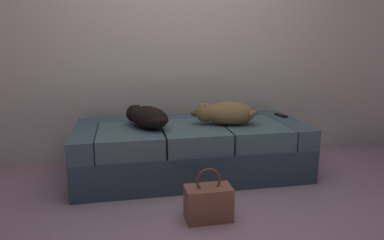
% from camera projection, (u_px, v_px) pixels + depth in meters
% --- Properties ---
extents(ground_plane, '(10.00, 10.00, 0.00)m').
position_uv_depth(ground_plane, '(221.00, 231.00, 2.32)').
color(ground_plane, '#A8818E').
extents(back_wall, '(6.40, 0.10, 2.80)m').
position_uv_depth(back_wall, '(179.00, 21.00, 3.58)').
color(back_wall, beige).
rests_on(back_wall, ground).
extents(couch, '(2.05, 0.91, 0.47)m').
position_uv_depth(couch, '(191.00, 149.00, 3.26)').
color(couch, '#344451').
rests_on(couch, ground).
extents(dog_dark, '(0.43, 0.51, 0.19)m').
position_uv_depth(dog_dark, '(146.00, 117.00, 3.06)').
color(dog_dark, black).
rests_on(dog_dark, couch).
extents(dog_tan, '(0.61, 0.35, 0.21)m').
position_uv_depth(dog_tan, '(225.00, 113.00, 3.17)').
color(dog_tan, olive).
rests_on(dog_tan, couch).
extents(tv_remote, '(0.08, 0.16, 0.02)m').
position_uv_depth(tv_remote, '(281.00, 115.00, 3.52)').
color(tv_remote, black).
rests_on(tv_remote, couch).
extents(handbag, '(0.32, 0.18, 0.38)m').
position_uv_depth(handbag, '(208.00, 202.00, 2.45)').
color(handbag, brown).
rests_on(handbag, ground).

